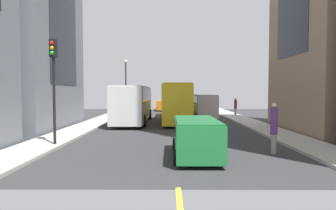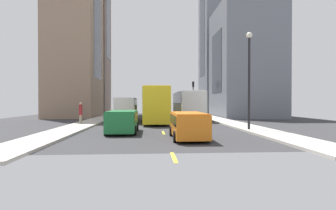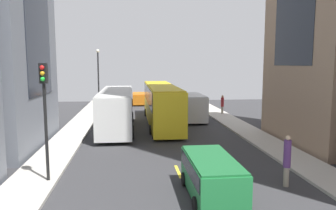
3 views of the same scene
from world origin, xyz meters
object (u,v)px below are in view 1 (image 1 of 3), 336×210
object	(u,v)px
car_green_1	(192,106)
car_orange_2	(163,105)
traffic_light_near_corner	(54,71)
streetcar_yellow	(176,99)
delivery_van_white	(205,105)
pedestrian_crossing_near	(236,106)
pedestrian_waiting_curb	(274,127)
car_green_0	(196,135)
city_bus_white	(134,101)

from	to	relation	value
car_green_1	car_orange_2	bearing A→B (deg)	141.46
traffic_light_near_corner	car_orange_2	bearing A→B (deg)	80.42
streetcar_yellow	car_orange_2	distance (m)	14.89
streetcar_yellow	traffic_light_near_corner	bearing A→B (deg)	-114.40
delivery_van_white	pedestrian_crossing_near	distance (m)	5.21
car_green_1	pedestrian_waiting_curb	xyz separation A→B (m)	(1.73, -27.62, 0.35)
car_green_0	pedestrian_crossing_near	world-z (taller)	pedestrian_crossing_near
car_green_0	pedestrian_crossing_near	bearing A→B (deg)	73.01
delivery_van_white	car_green_1	world-z (taller)	delivery_van_white
pedestrian_waiting_curb	pedestrian_crossing_near	bearing A→B (deg)	152.02
car_green_0	pedestrian_waiting_curb	world-z (taller)	pedestrian_waiting_curb
car_green_1	streetcar_yellow	bearing A→B (deg)	-102.18
delivery_van_white	traffic_light_near_corner	size ratio (longest dim) A/B	0.96
delivery_van_white	pedestrian_crossing_near	size ratio (longest dim) A/B	2.61
delivery_van_white	traffic_light_near_corner	distance (m)	18.63
car_green_1	pedestrian_crossing_near	size ratio (longest dim) A/B	2.24
streetcar_yellow	delivery_van_white	bearing A→B (deg)	19.96
streetcar_yellow	car_green_0	size ratio (longest dim) A/B	3.33
streetcar_yellow	car_green_0	distance (m)	16.99
streetcar_yellow	pedestrian_waiting_curb	xyz separation A→B (m)	(4.20, -16.16, -0.86)
car_green_1	car_green_0	bearing A→B (deg)	-93.88
streetcar_yellow	delivery_van_white	xyz separation A→B (m)	(3.13, 1.14, -0.61)
car_green_0	car_orange_2	bearing A→B (deg)	93.98
car_orange_2	traffic_light_near_corner	distance (m)	29.87
delivery_van_white	pedestrian_crossing_near	xyz separation A→B (m)	(3.96, 3.36, -0.29)
city_bus_white	traffic_light_near_corner	bearing A→B (deg)	-102.30
car_green_1	pedestrian_waiting_curb	bearing A→B (deg)	-86.42
pedestrian_waiting_curb	car_green_1	bearing A→B (deg)	163.57
car_green_1	pedestrian_waiting_curb	distance (m)	27.68
car_orange_2	traffic_light_near_corner	world-z (taller)	traffic_light_near_corner
car_green_0	pedestrian_crossing_near	distance (m)	22.42
city_bus_white	car_green_1	distance (m)	15.38
delivery_van_white	pedestrian_waiting_curb	bearing A→B (deg)	-86.46
pedestrian_waiting_curb	pedestrian_crossing_near	distance (m)	20.86
car_green_0	city_bus_white	bearing A→B (deg)	107.32
streetcar_yellow	traffic_light_near_corner	size ratio (longest dim) A/B	2.72
delivery_van_white	traffic_light_near_corner	xyz separation A→B (m)	(-9.73, -15.69, 2.42)
delivery_van_white	pedestrian_waiting_curb	size ratio (longest dim) A/B	2.21
delivery_van_white	traffic_light_near_corner	world-z (taller)	traffic_light_near_corner
delivery_van_white	car_green_1	xyz separation A→B (m)	(-0.66, 10.32, -0.60)
delivery_van_white	city_bus_white	bearing A→B (deg)	-153.08
car_orange_2	pedestrian_crossing_near	xyz separation A→B (m)	(8.75, -10.25, 0.32)
delivery_van_white	car_green_1	size ratio (longest dim) A/B	1.16
delivery_van_white	pedestrian_crossing_near	bearing A→B (deg)	40.31
city_bus_white	delivery_van_white	xyz separation A→B (m)	(7.10, 3.60, -0.50)
streetcar_yellow	pedestrian_waiting_curb	world-z (taller)	streetcar_yellow
city_bus_white	car_green_1	bearing A→B (deg)	65.18
city_bus_white	car_green_1	size ratio (longest dim) A/B	2.50
city_bus_white	pedestrian_waiting_curb	bearing A→B (deg)	-59.19
city_bus_white	car_green_1	world-z (taller)	city_bus_white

